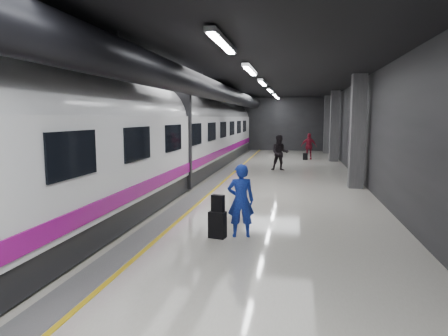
{
  "coord_description": "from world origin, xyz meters",
  "views": [
    {
      "loc": [
        2.19,
        -14.56,
        2.81
      ],
      "look_at": [
        -0.16,
        -1.68,
        1.15
      ],
      "focal_mm": 32.0,
      "sensor_mm": 36.0,
      "label": 1
    }
  ],
  "objects": [
    {
      "name": "traveler_far_a",
      "position": [
        1.32,
        6.73,
        0.95
      ],
      "size": [
        0.96,
        0.77,
        1.89
      ],
      "primitive_type": "imported",
      "rotation": [
        0.0,
        0.0,
        0.06
      ],
      "color": "black",
      "rests_on": "ground"
    },
    {
      "name": "suitcase_far",
      "position": [
        2.77,
        12.44,
        0.22
      ],
      "size": [
        0.32,
        0.21,
        0.45
      ],
      "primitive_type": "cube",
      "rotation": [
        0.0,
        0.0,
        -0.05
      ],
      "color": "black",
      "rests_on": "ground"
    },
    {
      "name": "ground",
      "position": [
        0.0,
        0.0,
        0.0
      ],
      "size": [
        40.0,
        40.0,
        0.0
      ],
      "primitive_type": "plane",
      "color": "silver",
      "rests_on": "ground"
    },
    {
      "name": "traveler_main",
      "position": [
        0.93,
        -5.42,
        0.87
      ],
      "size": [
        0.71,
        0.54,
        1.74
      ],
      "primitive_type": "imported",
      "rotation": [
        0.0,
        0.0,
        3.34
      ],
      "color": "blue",
      "rests_on": "ground"
    },
    {
      "name": "suitcase_main",
      "position": [
        0.4,
        -5.63,
        0.31
      ],
      "size": [
        0.43,
        0.32,
        0.63
      ],
      "primitive_type": "cube",
      "rotation": [
        0.0,
        0.0,
        -0.21
      ],
      "color": "black",
      "rests_on": "ground"
    },
    {
      "name": "platform_hall",
      "position": [
        -0.29,
        0.96,
        3.54
      ],
      "size": [
        10.02,
        40.02,
        4.51
      ],
      "color": "black",
      "rests_on": "ground"
    },
    {
      "name": "train",
      "position": [
        -3.25,
        -0.0,
        2.07
      ],
      "size": [
        3.05,
        38.0,
        4.05
      ],
      "color": "black",
      "rests_on": "ground"
    },
    {
      "name": "traveler_far_b",
      "position": [
        3.0,
        12.94,
        0.88
      ],
      "size": [
        1.04,
        0.46,
        1.76
      ],
      "primitive_type": "imported",
      "rotation": [
        0.0,
        0.0,
        -0.03
      ],
      "color": "maroon",
      "rests_on": "ground"
    },
    {
      "name": "shoulder_bag",
      "position": [
        0.41,
        -5.6,
        0.82
      ],
      "size": [
        0.32,
        0.22,
        0.39
      ],
      "primitive_type": "cube",
      "rotation": [
        0.0,
        0.0,
        -0.23
      ],
      "color": "black",
      "rests_on": "suitcase_main"
    }
  ]
}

